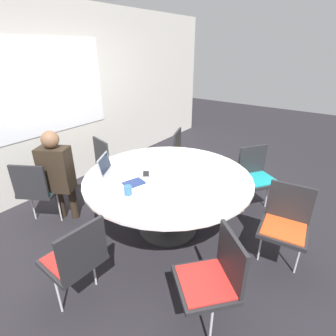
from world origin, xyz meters
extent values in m
plane|color=black|center=(0.00, 0.00, 0.00)|extent=(16.00, 16.00, 0.00)
cube|color=silver|center=(0.00, 2.10, 1.35)|extent=(8.00, 0.06, 2.70)
cube|color=white|center=(0.00, 2.06, 1.55)|extent=(1.80, 0.01, 1.30)
cylinder|color=#333333|center=(0.00, 0.00, 0.01)|extent=(0.72, 0.72, 0.02)
cylinder|color=#333333|center=(0.00, 0.00, 0.36)|extent=(0.20, 0.20, 0.69)
cylinder|color=white|center=(0.00, 0.00, 0.72)|extent=(1.92, 1.92, 0.03)
cube|color=#262628|center=(-0.78, 1.38, 0.45)|extent=(0.58, 0.59, 0.04)
cube|color=teal|center=(-0.78, 1.38, 0.48)|extent=(0.51, 0.52, 0.01)
cube|color=#262628|center=(-0.95, 1.29, 0.67)|extent=(0.23, 0.38, 0.40)
cylinder|color=silver|center=(-0.87, 1.54, 0.22)|extent=(0.02, 0.02, 0.43)
cylinder|color=silver|center=(-0.69, 1.22, 0.22)|extent=(0.02, 0.02, 0.43)
cube|color=#262628|center=(-1.29, 0.07, 0.45)|extent=(0.46, 0.44, 0.04)
cube|color=red|center=(-1.29, 0.07, 0.48)|extent=(0.41, 0.39, 0.01)
cube|color=#262628|center=(-1.30, -0.13, 0.67)|extent=(0.42, 0.05, 0.40)
cylinder|color=silver|center=(-1.47, 0.08, 0.22)|extent=(0.02, 0.02, 0.43)
cylinder|color=silver|center=(-1.11, 0.06, 0.22)|extent=(0.02, 0.02, 0.43)
cube|color=#262628|center=(-0.86, -0.96, 0.45)|extent=(0.61, 0.61, 0.04)
cube|color=red|center=(-0.86, -0.96, 0.48)|extent=(0.53, 0.54, 0.01)
cube|color=#262628|center=(-0.71, -1.09, 0.67)|extent=(0.30, 0.33, 0.40)
cylinder|color=silver|center=(-0.98, -1.09, 0.22)|extent=(0.02, 0.02, 0.43)
cylinder|color=silver|center=(-0.74, -0.82, 0.22)|extent=(0.02, 0.02, 0.43)
cube|color=#262628|center=(0.14, -1.28, 0.45)|extent=(0.47, 0.48, 0.04)
cube|color=#E04C1E|center=(0.14, -1.28, 0.48)|extent=(0.41, 0.43, 0.01)
cube|color=#262628|center=(0.34, -1.26, 0.67)|extent=(0.08, 0.42, 0.40)
cylinder|color=silver|center=(0.16, -1.46, 0.22)|extent=(0.02, 0.02, 0.43)
cylinder|color=silver|center=(0.12, -1.10, 0.22)|extent=(0.02, 0.02, 0.43)
cube|color=#262628|center=(1.05, -0.74, 0.45)|extent=(0.60, 0.60, 0.04)
cube|color=teal|center=(1.05, -0.74, 0.48)|extent=(0.53, 0.53, 0.01)
cube|color=#262628|center=(1.17, -0.58, 0.67)|extent=(0.36, 0.27, 0.40)
cylinder|color=silver|center=(1.20, -0.84, 0.22)|extent=(0.02, 0.02, 0.43)
cylinder|color=silver|center=(0.91, -0.64, 0.22)|extent=(0.02, 0.02, 0.43)
cube|color=#262628|center=(1.21, 0.45, 0.45)|extent=(0.56, 0.55, 0.04)
cube|color=gold|center=(1.21, 0.45, 0.48)|extent=(0.49, 0.48, 0.01)
cube|color=#262628|center=(1.14, 0.63, 0.67)|extent=(0.40, 0.17, 0.40)
cylinder|color=silver|center=(1.37, 0.51, 0.22)|extent=(0.02, 0.02, 0.43)
cylinder|color=silver|center=(1.04, 0.39, 0.22)|extent=(0.02, 0.02, 0.43)
cube|color=#262628|center=(0.32, 1.25, 0.45)|extent=(0.52, 0.53, 0.04)
cube|color=olive|center=(0.32, 1.25, 0.48)|extent=(0.46, 0.47, 0.01)
cube|color=#262628|center=(0.14, 1.30, 0.67)|extent=(0.13, 0.41, 0.40)
cylinder|color=silver|center=(0.37, 1.42, 0.22)|extent=(0.02, 0.02, 0.43)
cylinder|color=silver|center=(0.28, 1.07, 0.22)|extent=(0.02, 0.02, 0.43)
cylinder|color=#2D2319|center=(-0.62, 1.30, 0.24)|extent=(0.10, 0.10, 0.47)
cylinder|color=#2D2319|center=(-0.53, 1.14, 0.24)|extent=(0.10, 0.10, 0.47)
cube|color=#2D2319|center=(-0.66, 1.17, 0.75)|extent=(0.37, 0.42, 0.55)
sphere|color=brown|center=(-0.66, 1.17, 1.12)|extent=(0.20, 0.20, 0.20)
cube|color=#99999E|center=(-0.32, 0.56, 0.74)|extent=(0.39, 0.34, 0.02)
cube|color=#99999E|center=(-0.36, 0.64, 0.85)|extent=(0.31, 0.21, 0.20)
cube|color=black|center=(-0.36, 0.64, 0.85)|extent=(0.28, 0.18, 0.17)
cube|color=navy|center=(-0.37, 0.19, 0.75)|extent=(0.25, 0.21, 0.02)
cylinder|color=#33669E|center=(-0.57, 0.08, 0.78)|extent=(0.08, 0.08, 0.09)
cube|color=black|center=(-0.11, 0.24, 0.74)|extent=(0.15, 0.14, 0.01)
camera|label=1|loc=(-2.17, -1.56, 2.09)|focal=28.00mm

